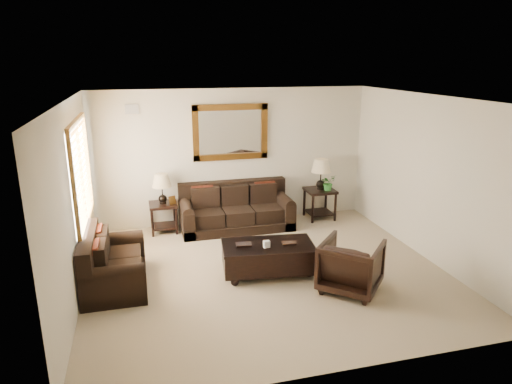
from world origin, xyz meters
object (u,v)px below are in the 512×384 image
object	(u,v)px
end_table_left	(163,194)
armchair	(351,263)
coffee_table	(268,255)
loveseat	(111,266)
sofa	(236,212)
end_table_right	(321,180)

from	to	relation	value
end_table_left	armchair	size ratio (longest dim) A/B	1.39
end_table_left	coffee_table	distance (m)	2.70
loveseat	sofa	bearing A→B (deg)	-50.22
sofa	coffee_table	size ratio (longest dim) A/B	1.45
sofa	loveseat	world-z (taller)	sofa
end_table_left	armchair	bearing A→B (deg)	-51.02
loveseat	armchair	size ratio (longest dim) A/B	1.78
loveseat	end_table_left	xyz separation A→B (m)	(0.89, 2.03, 0.45)
sofa	end_table_left	distance (m)	1.47
end_table_right	armchair	bearing A→B (deg)	-103.97
end_table_right	coffee_table	bearing A→B (deg)	-128.64
coffee_table	armchair	size ratio (longest dim) A/B	1.81
end_table_left	armchair	xyz separation A→B (m)	(2.47, -3.05, -0.34)
sofa	end_table_left	world-z (taller)	end_table_left
end_table_left	end_table_right	distance (m)	3.22
coffee_table	sofa	bearing A→B (deg)	98.49
coffee_table	loveseat	bearing A→B (deg)	-177.88
end_table_right	coffee_table	xyz separation A→B (m)	(-1.76, -2.20, -0.53)
end_table_right	armchair	size ratio (longest dim) A/B	1.54
sofa	loveseat	bearing A→B (deg)	-140.22
loveseat	end_table_left	bearing A→B (deg)	-23.72
coffee_table	armchair	distance (m)	1.30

